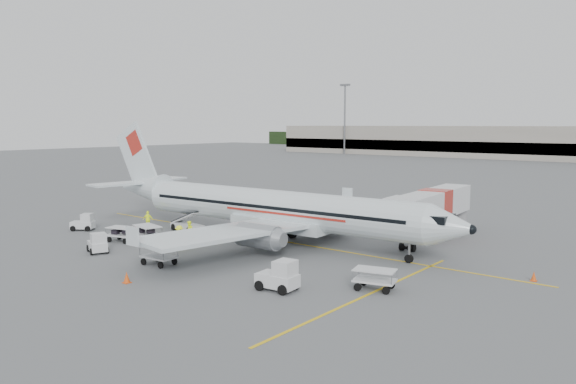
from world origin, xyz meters
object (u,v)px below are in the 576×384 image
aircraft (274,183)px  tug_mid (97,242)px  belt_loader (187,218)px  tug_fore (277,275)px  jet_bridge (435,214)px  tug_aft (83,222)px

aircraft → tug_mid: (-7.84, -11.15, -4.02)m
belt_loader → tug_fore: (17.78, -8.71, -0.33)m
aircraft → tug_mid: size_ratio=17.36×
jet_bridge → tug_mid: bearing=-134.3°
aircraft → tug_fore: 13.90m
jet_bridge → tug_mid: jet_bridge is taller
aircraft → jet_bridge: 13.74m
belt_loader → tug_aft: bearing=-136.4°
belt_loader → jet_bridge: bearing=38.0°
jet_bridge → belt_loader: jet_bridge is taller
aircraft → jet_bridge: (9.55, 9.48, -2.73)m
jet_bridge → belt_loader: (-18.57, -10.83, -0.82)m
aircraft → tug_mid: aircraft is taller
aircraft → tug_aft: bearing=-160.1°
aircraft → belt_loader: aircraft is taller
tug_fore → tug_mid: (-16.60, -1.09, -0.13)m
aircraft → belt_loader: size_ratio=7.62×
tug_fore → tug_mid: tug_fore is taller
tug_fore → tug_mid: size_ratio=1.17×
tug_aft → aircraft: bearing=-14.0°
aircraft → tug_mid: 14.21m
tug_mid → tug_aft: tug_mid is taller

